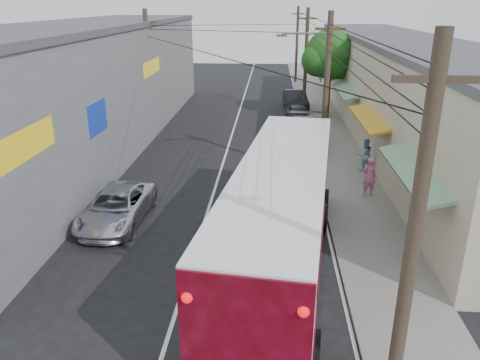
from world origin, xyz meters
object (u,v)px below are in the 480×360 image
object	(u,v)px
parked_car_far	(296,100)
pedestrian_near	(369,177)
parked_car_mid	(298,115)
pedestrian_far	(365,155)
parked_suv	(304,135)
jeepney	(117,207)
coach_bus	(282,215)

from	to	relation	value
parked_car_far	pedestrian_near	xyz separation A→B (m)	(2.45, -18.89, 0.27)
parked_car_mid	pedestrian_far	size ratio (longest dim) A/B	2.24
parked_suv	parked_car_far	world-z (taller)	parked_suv
jeepney	parked_car_mid	xyz separation A→B (m)	(8.08, 17.15, -0.01)
jeepney	pedestrian_near	world-z (taller)	pedestrian_near
parked_car_mid	pedestrian_near	world-z (taller)	pedestrian_near
pedestrian_near	coach_bus	bearing A→B (deg)	44.82
coach_bus	pedestrian_near	world-z (taller)	coach_bus
jeepney	pedestrian_far	distance (m)	12.83
coach_bus	parked_car_far	xyz separation A→B (m)	(1.59, 25.09, -1.15)
jeepney	parked_car_far	xyz separation A→B (m)	(8.08, 22.11, 0.09)
jeepney	pedestrian_far	size ratio (longest dim) A/B	2.81
parked_car_mid	parked_car_far	bearing A→B (deg)	86.26
coach_bus	parked_suv	distance (m)	13.92
parked_car_mid	jeepney	bearing A→B (deg)	-118.97
coach_bus	jeepney	xyz separation A→B (m)	(-6.50, 2.98, -1.25)
jeepney	parked_car_far	size ratio (longest dim) A/B	1.04
parked_suv	pedestrian_near	xyz separation A→B (m)	(2.45, -7.59, 0.15)
parked_car_far	parked_suv	bearing A→B (deg)	-96.40
parked_car_far	pedestrian_far	world-z (taller)	pedestrian_far
parked_car_far	coach_bus	bearing A→B (deg)	-100.02
parked_car_mid	pedestrian_far	bearing A→B (deg)	-78.40
parked_car_mid	pedestrian_near	size ratio (longest dim) A/B	2.12
parked_suv	pedestrian_near	bearing A→B (deg)	-66.59
parked_car_mid	pedestrian_near	xyz separation A→B (m)	(2.45, -13.93, 0.37)
jeepney	parked_suv	world-z (taller)	parked_suv
parked_car_far	jeepney	bearing A→B (deg)	-116.49
pedestrian_far	jeepney	bearing A→B (deg)	17.67
parked_car_far	parked_car_mid	bearing A→B (deg)	-96.40
coach_bus	pedestrian_far	size ratio (longest dim) A/B	7.62
jeepney	pedestrian_near	size ratio (longest dim) A/B	2.65
coach_bus	pedestrian_far	xyz separation A→B (m)	(4.46, 9.65, -0.94)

